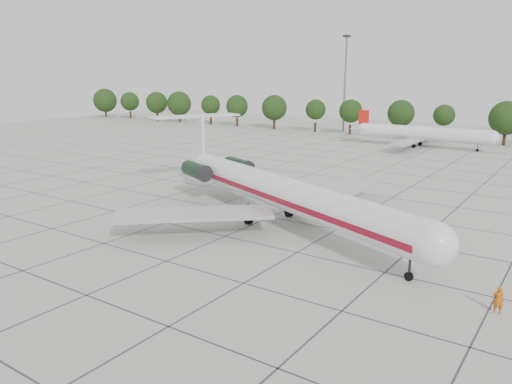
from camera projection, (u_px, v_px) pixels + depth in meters
ground at (225, 236)px, 48.20m from camera, size 260.00×260.00×0.00m
apron_joints at (301, 204)px, 60.24m from camera, size 170.00×170.00×0.02m
main_airliner at (273, 189)px, 52.28m from camera, size 41.24×31.00×10.08m
ground_crew at (498, 300)px, 32.52m from camera, size 0.74×0.54×1.87m
bg_airliner_c at (422, 134)px, 106.48m from camera, size 28.24×27.20×7.40m
tree_line at (401, 113)px, 121.49m from camera, size 249.86×8.44×10.22m
floodlight_mast at (345, 78)px, 135.27m from camera, size 1.60×1.60×25.45m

